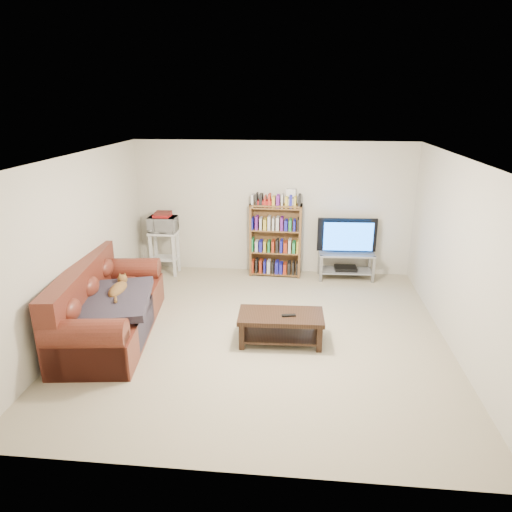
# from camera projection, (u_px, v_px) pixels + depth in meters

# --- Properties ---
(floor) EXTENTS (5.00, 5.00, 0.00)m
(floor) POSITION_uv_depth(u_px,v_px,m) (260.00, 334.00, 6.31)
(floor) COLOR tan
(floor) RESTS_ON ground
(ceiling) EXTENTS (5.00, 5.00, 0.00)m
(ceiling) POSITION_uv_depth(u_px,v_px,m) (261.00, 158.00, 5.53)
(ceiling) COLOR white
(ceiling) RESTS_ON ground
(wall_back) EXTENTS (5.00, 0.00, 5.00)m
(wall_back) POSITION_uv_depth(u_px,v_px,m) (273.00, 208.00, 8.27)
(wall_back) COLOR beige
(wall_back) RESTS_ON ground
(wall_front) EXTENTS (5.00, 0.00, 5.00)m
(wall_front) POSITION_uv_depth(u_px,v_px,m) (232.00, 352.00, 3.57)
(wall_front) COLOR beige
(wall_front) RESTS_ON ground
(wall_left) EXTENTS (0.00, 5.00, 5.00)m
(wall_left) POSITION_uv_depth(u_px,v_px,m) (76.00, 246.00, 6.15)
(wall_left) COLOR beige
(wall_left) RESTS_ON ground
(wall_right) EXTENTS (0.00, 5.00, 5.00)m
(wall_right) POSITION_uv_depth(u_px,v_px,m) (460.00, 258.00, 5.69)
(wall_right) COLOR beige
(wall_right) RESTS_ON ground
(sofa) EXTENTS (1.28, 2.43, 0.99)m
(sofa) POSITION_uv_depth(u_px,v_px,m) (105.00, 311.00, 6.21)
(sofa) COLOR #5D2418
(sofa) RESTS_ON floor
(blanket) EXTENTS (1.12, 1.32, 0.19)m
(blanket) POSITION_uv_depth(u_px,v_px,m) (114.00, 300.00, 5.99)
(blanket) COLOR #2F2A34
(blanket) RESTS_ON sofa
(cat) EXTENTS (0.33, 0.66, 0.19)m
(cat) POSITION_uv_depth(u_px,v_px,m) (118.00, 290.00, 6.17)
(cat) COLOR brown
(cat) RESTS_ON sofa
(coffee_table) EXTENTS (1.13, 0.60, 0.41)m
(coffee_table) POSITION_uv_depth(u_px,v_px,m) (281.00, 323.00, 6.02)
(coffee_table) COLOR black
(coffee_table) RESTS_ON floor
(remote) EXTENTS (0.19, 0.08, 0.02)m
(remote) POSITION_uv_depth(u_px,v_px,m) (289.00, 315.00, 5.92)
(remote) COLOR black
(remote) RESTS_ON coffee_table
(tv_stand) EXTENTS (0.99, 0.48, 0.49)m
(tv_stand) POSITION_uv_depth(u_px,v_px,m) (346.00, 261.00, 8.17)
(tv_stand) COLOR #999EA3
(tv_stand) RESTS_ON floor
(television) EXTENTS (1.05, 0.18, 0.60)m
(television) POSITION_uv_depth(u_px,v_px,m) (348.00, 236.00, 8.02)
(television) COLOR black
(television) RESTS_ON tv_stand
(dvd_player) EXTENTS (0.40, 0.29, 0.06)m
(dvd_player) POSITION_uv_depth(u_px,v_px,m) (345.00, 268.00, 8.22)
(dvd_player) COLOR black
(dvd_player) RESTS_ON tv_stand
(bookshelf) EXTENTS (0.93, 0.32, 1.33)m
(bookshelf) POSITION_uv_depth(u_px,v_px,m) (276.00, 239.00, 8.22)
(bookshelf) COLOR brown
(bookshelf) RESTS_ON floor
(shelf_clutter) EXTENTS (0.68, 0.21, 0.28)m
(shelf_clutter) POSITION_uv_depth(u_px,v_px,m) (282.00, 198.00, 7.97)
(shelf_clutter) COLOR silver
(shelf_clutter) RESTS_ON bookshelf
(microwave_stand) EXTENTS (0.51, 0.37, 0.81)m
(microwave_stand) POSITION_uv_depth(u_px,v_px,m) (164.00, 247.00, 8.34)
(microwave_stand) COLOR silver
(microwave_stand) RESTS_ON floor
(microwave) EXTENTS (0.50, 0.34, 0.28)m
(microwave) POSITION_uv_depth(u_px,v_px,m) (163.00, 224.00, 8.21)
(microwave) COLOR silver
(microwave) RESTS_ON microwave_stand
(game_boxes) EXTENTS (0.30, 0.26, 0.05)m
(game_boxes) POSITION_uv_depth(u_px,v_px,m) (162.00, 215.00, 8.15)
(game_boxes) COLOR maroon
(game_boxes) RESTS_ON microwave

